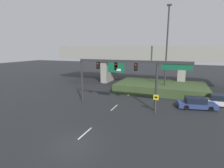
{
  "coord_description": "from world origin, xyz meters",
  "views": [
    {
      "loc": [
        7.52,
        -10.92,
        7.48
      ],
      "look_at": [
        0.0,
        8.38,
        3.26
      ],
      "focal_mm": 28.0,
      "sensor_mm": 36.0,
      "label": 1
    }
  ],
  "objects": [
    {
      "name": "grass_embankment",
      "position": [
        4.54,
        20.49,
        0.72
      ],
      "size": [
        15.06,
        8.85,
        1.43
      ],
      "color": "#384C28",
      "rests_on": "ground"
    },
    {
      "name": "signal_gantry",
      "position": [
        1.22,
        9.85,
        4.9
      ],
      "size": [
        14.16,
        0.44,
        6.09
      ],
      "color": "#2D2D30",
      "rests_on": "ground"
    },
    {
      "name": "overpass_bridge",
      "position": [
        0.0,
        26.92,
        5.68
      ],
      "size": [
        37.2,
        8.73,
        7.98
      ],
      "color": "gray",
      "rests_on": "ground"
    },
    {
      "name": "lane_markings",
      "position": [
        0.0,
        12.9,
        0.0
      ],
      "size": [
        0.14,
        39.67,
        0.01
      ],
      "color": "silver",
      "rests_on": "ground"
    },
    {
      "name": "highway_light_pole_near",
      "position": [
        5.34,
        18.85,
        7.45
      ],
      "size": [
        0.7,
        0.36,
        14.14
      ],
      "color": "#2D2D30",
      "rests_on": "ground"
    },
    {
      "name": "speed_limit_sign",
      "position": [
        5.22,
        8.97,
        1.52
      ],
      "size": [
        0.6,
        0.11,
        2.32
      ],
      "color": "#4C4C4C",
      "rests_on": "ground"
    },
    {
      "name": "parked_sedan_near_right",
      "position": [
        9.79,
        12.71,
        0.66
      ],
      "size": [
        4.83,
        2.71,
        1.44
      ],
      "rotation": [
        0.0,
        0.0,
        0.2
      ],
      "color": "navy",
      "rests_on": "ground"
    },
    {
      "name": "ground_plane",
      "position": [
        0.0,
        0.0,
        0.0
      ],
      "size": [
        160.0,
        160.0,
        0.0
      ],
      "primitive_type": "plane",
      "color": "black"
    },
    {
      "name": "parked_sedan_mid_right",
      "position": [
        12.92,
        15.08,
        0.69
      ],
      "size": [
        4.72,
        2.18,
        1.5
      ],
      "rotation": [
        0.0,
        0.0,
        0.07
      ],
      "color": "silver",
      "rests_on": "ground"
    }
  ]
}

